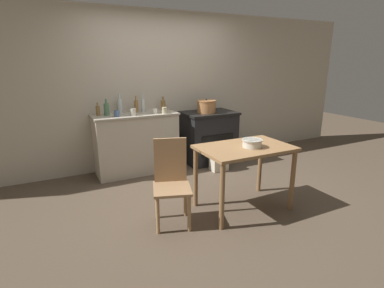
% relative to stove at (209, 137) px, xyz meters
% --- Properties ---
extents(ground_plane, '(14.00, 14.00, 0.00)m').
position_rel_stove_xyz_m(ground_plane, '(-0.75, -1.24, -0.45)').
color(ground_plane, brown).
extents(wall_back, '(8.00, 0.07, 2.55)m').
position_rel_stove_xyz_m(wall_back, '(-0.75, 0.35, 0.83)').
color(wall_back, beige).
rests_on(wall_back, ground_plane).
extents(counter_cabinet, '(1.31, 0.56, 0.96)m').
position_rel_stove_xyz_m(counter_cabinet, '(-1.30, 0.05, 0.03)').
color(counter_cabinet, beige).
rests_on(counter_cabinet, ground_plane).
extents(stove, '(0.91, 0.66, 0.90)m').
position_rel_stove_xyz_m(stove, '(0.00, 0.00, 0.00)').
color(stove, black).
rests_on(stove, ground_plane).
extents(work_table, '(1.09, 0.70, 0.79)m').
position_rel_stove_xyz_m(work_table, '(-0.51, -1.74, 0.22)').
color(work_table, '#997047').
rests_on(work_table, ground_plane).
extents(chair, '(0.51, 0.51, 0.94)m').
position_rel_stove_xyz_m(chair, '(-1.41, -1.64, 0.04)').
color(chair, '#A87F56').
rests_on(chair, ground_plane).
extents(flour_sack, '(0.27, 0.19, 0.39)m').
position_rel_stove_xyz_m(flour_sack, '(-0.08, -0.50, -0.25)').
color(flour_sack, beige).
rests_on(flour_sack, ground_plane).
extents(stock_pot, '(0.33, 0.33, 0.24)m').
position_rel_stove_xyz_m(stock_pot, '(-0.09, -0.07, 0.55)').
color(stock_pot, '#B77A47').
rests_on(stock_pot, stove).
extents(mixing_bowl_large, '(0.24, 0.24, 0.09)m').
position_rel_stove_xyz_m(mixing_bowl_large, '(-0.45, -1.80, 0.39)').
color(mixing_bowl_large, silver).
rests_on(mixing_bowl_large, work_table).
extents(bottle_far_left, '(0.08, 0.08, 0.25)m').
position_rel_stove_xyz_m(bottle_far_left, '(-1.72, 0.08, 0.61)').
color(bottle_far_left, '#517F5B').
rests_on(bottle_far_left, counter_cabinet).
extents(bottle_left, '(0.08, 0.08, 0.22)m').
position_rel_stove_xyz_m(bottle_left, '(-0.78, 0.18, 0.59)').
color(bottle_left, olive).
rests_on(bottle_left, counter_cabinet).
extents(bottle_mid_left, '(0.06, 0.06, 0.29)m').
position_rel_stove_xyz_m(bottle_mid_left, '(-1.13, 0.15, 0.62)').
color(bottle_mid_left, silver).
rests_on(bottle_mid_left, counter_cabinet).
extents(bottle_center_left, '(0.06, 0.06, 0.26)m').
position_rel_stove_xyz_m(bottle_center_left, '(-1.25, 0.15, 0.61)').
color(bottle_center_left, olive).
rests_on(bottle_center_left, counter_cabinet).
extents(bottle_center, '(0.06, 0.06, 0.19)m').
position_rel_stove_xyz_m(bottle_center, '(-1.84, 0.15, 0.58)').
color(bottle_center, olive).
rests_on(bottle_center, counter_cabinet).
extents(bottle_center_right, '(0.07, 0.07, 0.29)m').
position_rel_stove_xyz_m(bottle_center_right, '(-1.48, 0.24, 0.62)').
color(bottle_center_right, silver).
rests_on(bottle_center_right, counter_cabinet).
extents(cup_mid_right, '(0.09, 0.09, 0.10)m').
position_rel_stove_xyz_m(cup_mid_right, '(-1.37, -0.09, 0.56)').
color(cup_mid_right, silver).
rests_on(cup_mid_right, counter_cabinet).
extents(cup_right, '(0.08, 0.08, 0.09)m').
position_rel_stove_xyz_m(cup_right, '(-1.61, -0.06, 0.55)').
color(cup_right, '#4C6B99').
rests_on(cup_right, counter_cabinet).
extents(cup_far_right, '(0.08, 0.08, 0.08)m').
position_rel_stove_xyz_m(cup_far_right, '(-1.02, -0.08, 0.55)').
color(cup_far_right, silver).
rests_on(cup_far_right, counter_cabinet).
extents(cup_end_right, '(0.08, 0.08, 0.10)m').
position_rel_stove_xyz_m(cup_end_right, '(-0.88, -0.14, 0.56)').
color(cup_end_right, beige).
rests_on(cup_end_right, counter_cabinet).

